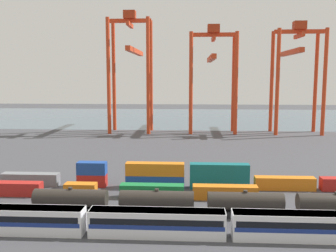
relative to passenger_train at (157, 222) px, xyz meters
name	(u,v)px	position (x,y,z in m)	size (l,w,h in m)	color
ground_plane	(173,155)	(-0.45, 58.51, -2.14)	(420.00, 420.00, 0.00)	#424247
harbour_water	(181,117)	(-0.45, 165.21, -2.14)	(400.00, 110.00, 0.01)	#475B6B
passenger_train	(157,222)	(0.00, 0.00, 0.00)	(60.52, 3.14, 3.90)	silver
freight_tank_row	(201,203)	(6.48, 8.57, -0.02)	(55.96, 3.00, 4.46)	#232326
shipping_container_0	(11,189)	(-30.06, 17.58, -0.84)	(12.10, 2.44, 2.60)	#AD211C
shipping_container_1	(81,190)	(-16.28, 17.58, -0.84)	(6.04, 2.44, 2.60)	orange
shipping_container_2	(152,191)	(-2.51, 17.58, -0.84)	(12.10, 2.44, 2.60)	#197538
shipping_container_3	(225,192)	(11.26, 17.58, -0.84)	(12.10, 2.44, 2.60)	orange
shipping_container_4	(31,179)	(-29.10, 24.51, -0.84)	(12.10, 2.44, 2.60)	slate
shipping_container_5	(92,180)	(-15.83, 24.51, -0.84)	(6.04, 2.44, 2.60)	#AD211C
shipping_container_6	(92,168)	(-15.83, 24.51, 1.76)	(6.04, 2.44, 2.60)	#1C4299
shipping_container_7	(155,181)	(-2.57, 24.51, -0.84)	(12.10, 2.44, 2.60)	#1C4299
shipping_container_8	(155,169)	(-2.57, 24.51, 1.76)	(12.10, 2.44, 2.60)	orange
shipping_container_9	(219,182)	(10.70, 24.51, -0.84)	(12.10, 2.44, 2.60)	#146066
shipping_container_10	(219,170)	(10.70, 24.51, 1.76)	(12.10, 2.44, 2.60)	#146066
shipping_container_11	(285,183)	(23.96, 24.51, -0.84)	(12.10, 2.44, 2.60)	orange
gantry_crane_west	(131,61)	(-20.14, 108.27, 27.52)	(17.52, 41.58, 49.41)	red
gantry_crane_central	(212,68)	(13.67, 108.44, 24.56)	(19.40, 40.98, 43.69)	red
gantry_crane_east	(296,65)	(47.48, 107.34, 25.34)	(19.57, 34.84, 44.68)	red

